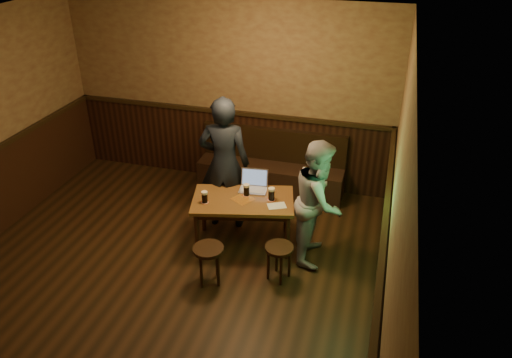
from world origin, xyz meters
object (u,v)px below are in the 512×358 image
Objects in this scene: pint_left at (205,197)px; laptop at (254,184)px; pint_right at (271,194)px; bench at (271,172)px; person_grey at (319,201)px; pub_table at (243,205)px; pint_mid at (246,190)px; stool_left at (209,255)px; person_suit at (224,164)px; stool_right at (279,253)px.

laptop is at bearing 45.50° from pint_left.
pint_left is 0.92× the size of pint_right.
bench is 1.77m from person_grey.
pint_mid is at bearing 67.22° from pub_table.
pint_right reaches higher than pint_mid.
pint_right reaches higher than stool_left.
pint_mid is (0.02, 0.10, 0.17)m from pub_table.
pub_table is 0.64m from person_suit.
pint_mid is (0.18, 0.92, 0.37)m from stool_left.
laptop is 0.48m from person_suit.
laptop is at bearing 123.08° from stool_right.
bench reaches higher than pint_mid.
pint_mid is (-0.58, 0.65, 0.39)m from stool_right.
stool_left is 1.44m from person_grey.
bench is 1.41× the size of person_grey.
pint_left is (-0.43, -1.65, 0.44)m from bench.
stool_right is 0.95m from pint_mid.
laptop reaches higher than stool_right.
pub_table is 2.88× the size of stool_left.
pint_mid is at bearing 79.17° from stool_left.
pint_right is (0.33, -0.02, 0.00)m from pint_mid.
stool_left is at bearing -106.97° from laptop.
pint_left reaches higher than stool_left.
stool_right is 0.78m from person_grey.
pint_left is 0.08× the size of person_suit.
bench reaches higher than pint_right.
person_suit is (-0.39, 0.30, 0.17)m from pint_mid.
person_suit is (-0.72, 0.32, 0.16)m from pint_right.
person_grey reaches higher than bench.
person_suit is at bearing 142.36° from pint_mid.
pint_right is (0.34, 0.08, 0.17)m from pub_table.
pint_mid is at bearing 176.24° from pint_right.
pint_right is 0.45× the size of laptop.
person_suit reaches higher than bench.
pint_mid is at bearing 132.11° from stool_right.
stool_left is 1.28× the size of laptop.
person_suit is (-0.43, 0.11, 0.18)m from laptop.
person_grey is at bearing -22.73° from laptop.
stool_right is at bearing 127.70° from person_suit.
bench is at bearing -117.62° from person_suit.
bench is 1.24m from laptop.
laptop is 0.20× the size of person_suit.
stool_left is at bearing -100.83° from pint_mid.
person_grey is at bearing -12.20° from pub_table.
person_grey is (0.94, -1.43, 0.47)m from bench.
person_suit reaches higher than pint_right.
bench reaches higher than stool_left.
bench is at bearing 31.93° from person_grey.
pint_right is 0.36m from laptop.
pub_table is at bearing -99.37° from pint_mid.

